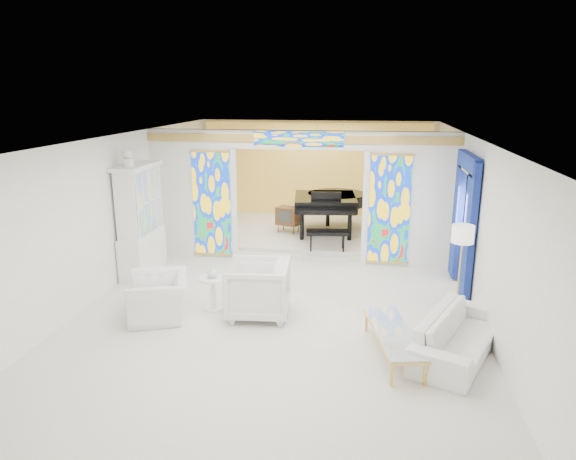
% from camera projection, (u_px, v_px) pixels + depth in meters
% --- Properties ---
extents(floor, '(12.00, 12.00, 0.00)m').
position_uv_depth(floor, '(285.00, 291.00, 10.17)').
color(floor, silver).
rests_on(floor, ground).
extents(ceiling, '(7.00, 12.00, 0.02)m').
position_uv_depth(ceiling, '(285.00, 138.00, 9.38)').
color(ceiling, white).
rests_on(ceiling, wall_back).
extents(wall_back, '(7.00, 0.02, 3.00)m').
position_uv_depth(wall_back, '(316.00, 171.00, 15.50)').
color(wall_back, white).
rests_on(wall_back, floor).
extents(wall_front, '(7.00, 0.02, 3.00)m').
position_uv_depth(wall_front, '(167.00, 397.00, 4.05)').
color(wall_front, white).
rests_on(wall_front, floor).
extents(wall_left, '(0.02, 12.00, 3.00)m').
position_uv_depth(wall_left, '(113.00, 212.00, 10.28)').
color(wall_left, white).
rests_on(wall_left, floor).
extents(wall_right, '(0.02, 12.00, 3.00)m').
position_uv_depth(wall_right, '(476.00, 225.00, 9.26)').
color(wall_right, white).
rests_on(wall_right, floor).
extents(partition_wall, '(7.00, 0.22, 3.00)m').
position_uv_depth(partition_wall, '(299.00, 191.00, 11.64)').
color(partition_wall, white).
rests_on(partition_wall, floor).
extents(stained_glass_left, '(0.90, 0.04, 2.40)m').
position_uv_depth(stained_glass_left, '(212.00, 204.00, 11.93)').
color(stained_glass_left, gold).
rests_on(stained_glass_left, partition_wall).
extents(stained_glass_right, '(0.90, 0.04, 2.40)m').
position_uv_depth(stained_glass_right, '(389.00, 210.00, 11.33)').
color(stained_glass_right, gold).
rests_on(stained_glass_right, partition_wall).
extents(stained_glass_transom, '(2.00, 0.04, 0.34)m').
position_uv_depth(stained_glass_transom, '(299.00, 139.00, 11.23)').
color(stained_glass_transom, gold).
rests_on(stained_glass_transom, partition_wall).
extents(alcove_platform, '(6.80, 3.80, 0.18)m').
position_uv_depth(alcove_platform, '(309.00, 232.00, 14.05)').
color(alcove_platform, silver).
rests_on(alcove_platform, floor).
extents(gold_curtain_back, '(6.70, 0.10, 2.90)m').
position_uv_depth(gold_curtain_back, '(316.00, 172.00, 15.38)').
color(gold_curtain_back, '#E9BE51').
rests_on(gold_curtain_back, wall_back).
extents(chandelier, '(0.48, 0.48, 0.30)m').
position_uv_depth(chandelier, '(317.00, 142.00, 13.29)').
color(chandelier, gold).
rests_on(chandelier, ceiling).
extents(blue_drapes, '(0.14, 1.85, 2.65)m').
position_uv_depth(blue_drapes, '(464.00, 212.00, 9.92)').
color(blue_drapes, navy).
rests_on(blue_drapes, wall_right).
extents(china_cabinet, '(0.56, 1.46, 2.72)m').
position_uv_depth(china_cabinet, '(141.00, 221.00, 10.90)').
color(china_cabinet, white).
rests_on(china_cabinet, floor).
extents(armchair_left, '(1.32, 1.41, 0.74)m').
position_uv_depth(armchair_left, '(158.00, 297.00, 8.94)').
color(armchair_left, white).
rests_on(armchair_left, floor).
extents(armchair_right, '(1.16, 1.13, 0.99)m').
position_uv_depth(armchair_right, '(258.00, 289.00, 8.96)').
color(armchair_right, white).
rests_on(armchair_right, floor).
extents(sofa, '(1.70, 2.36, 0.64)m').
position_uv_depth(sofa, '(458.00, 335.00, 7.66)').
color(sofa, white).
rests_on(sofa, floor).
extents(side_table, '(0.54, 0.54, 0.62)m').
position_uv_depth(side_table, '(213.00, 289.00, 9.22)').
color(side_table, white).
rests_on(side_table, floor).
extents(vase, '(0.21, 0.21, 0.21)m').
position_uv_depth(vase, '(212.00, 272.00, 9.13)').
color(vase, white).
rests_on(vase, side_table).
extents(coffee_table, '(0.90, 1.84, 0.40)m').
position_uv_depth(coffee_table, '(393.00, 333.00, 7.61)').
color(coffee_table, silver).
rests_on(coffee_table, floor).
extents(floor_lamp, '(0.50, 0.50, 1.58)m').
position_uv_depth(floor_lamp, '(462.00, 238.00, 8.96)').
color(floor_lamp, gold).
rests_on(floor_lamp, floor).
extents(grand_piano, '(2.04, 3.16, 1.21)m').
position_uv_depth(grand_piano, '(330.00, 201.00, 13.66)').
color(grand_piano, black).
rests_on(grand_piano, alcove_platform).
extents(tv_console, '(0.69, 0.57, 0.68)m').
position_uv_depth(tv_console, '(288.00, 216.00, 13.65)').
color(tv_console, brown).
rests_on(tv_console, alcove_platform).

